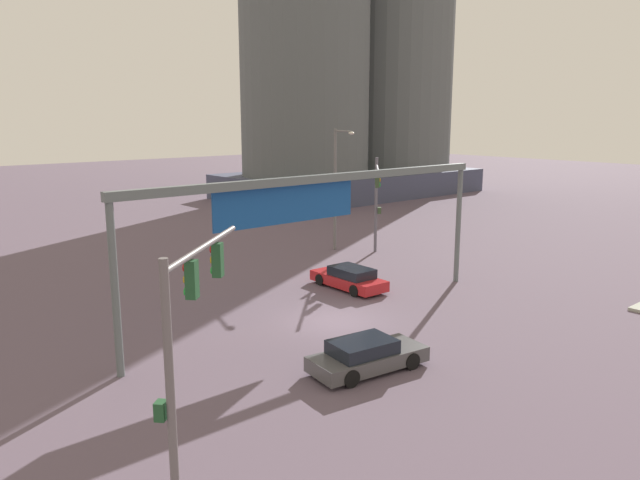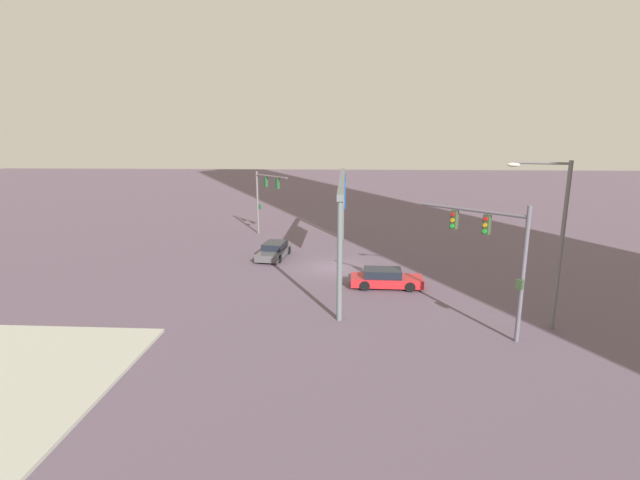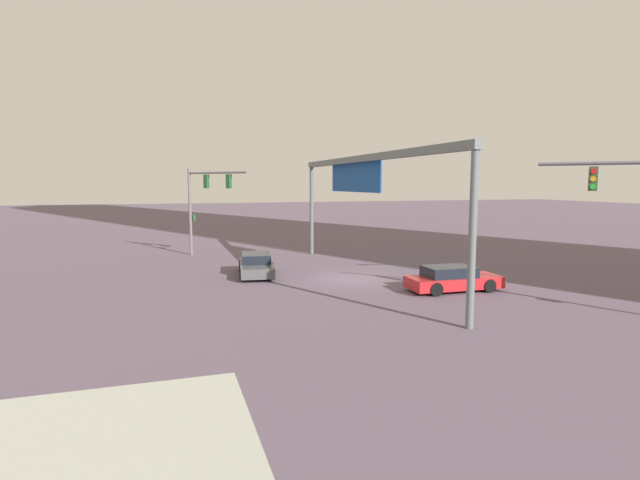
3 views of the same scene
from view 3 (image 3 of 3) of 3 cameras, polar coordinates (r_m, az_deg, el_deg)
The scene contains 5 objects.
ground_plane at distance 26.79m, azimuth 3.65°, elevation -4.54°, with size 214.31×214.31×0.00m, color #5B4B5B.
traffic_signal_opposite_side at distance 35.63m, azimuth -13.37°, elevation 5.05°, with size 4.37×3.64×6.21m.
overhead_sign_gantry at distance 27.02m, azimuth 4.86°, elevation 7.39°, with size 20.03×0.43×6.67m.
sedan_car_approaching at distance 28.04m, azimuth -7.44°, elevation -2.89°, with size 4.66×2.37×1.21m.
sedan_car_waiting_far at distance 24.59m, azimuth 15.14°, elevation -4.40°, with size 1.94×4.60×1.21m.
Camera 3 is at (24.47, -9.59, 5.17)m, focal length 27.55 mm.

